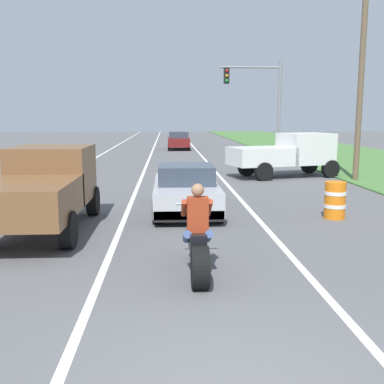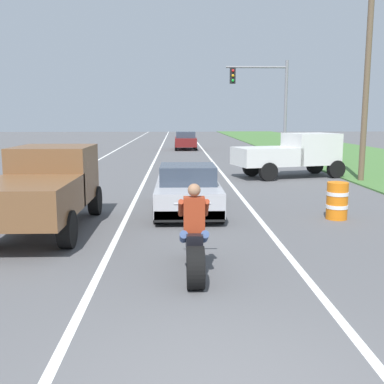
# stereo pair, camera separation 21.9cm
# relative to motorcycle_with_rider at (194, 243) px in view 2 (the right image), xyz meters

# --- Properties ---
(lane_stripe_left_solid) EXTENTS (0.14, 120.00, 0.01)m
(lane_stripe_left_solid) POSITION_rel_motorcycle_with_rider_xyz_m (-5.28, 16.40, -0.59)
(lane_stripe_left_solid) COLOR white
(lane_stripe_left_solid) RESTS_ON ground
(lane_stripe_right_solid) EXTENTS (0.14, 120.00, 0.01)m
(lane_stripe_right_solid) POSITION_rel_motorcycle_with_rider_xyz_m (1.92, 16.40, -0.59)
(lane_stripe_right_solid) COLOR white
(lane_stripe_right_solid) RESTS_ON ground
(lane_stripe_centre_dashed) EXTENTS (0.14, 120.00, 0.01)m
(lane_stripe_centre_dashed) POSITION_rel_motorcycle_with_rider_xyz_m (-1.68, 16.40, -0.59)
(lane_stripe_centre_dashed) COLOR white
(lane_stripe_centre_dashed) RESTS_ON ground
(motorcycle_with_rider) EXTENTS (0.70, 2.21, 1.62)m
(motorcycle_with_rider) POSITION_rel_motorcycle_with_rider_xyz_m (0.00, 0.00, 0.00)
(motorcycle_with_rider) COLOR black
(motorcycle_with_rider) RESTS_ON ground
(sports_car_silver) EXTENTS (1.84, 4.30, 1.37)m
(sports_car_silver) POSITION_rel_motorcycle_with_rider_xyz_m (0.02, 5.52, 0.04)
(sports_car_silver) COLOR #B7B7BC
(sports_car_silver) RESTS_ON ground
(pickup_truck_left_lane_brown) EXTENTS (2.02, 4.80, 1.98)m
(pickup_truck_left_lane_brown) POSITION_rel_motorcycle_with_rider_xyz_m (-3.47, 3.42, 0.51)
(pickup_truck_left_lane_brown) COLOR brown
(pickup_truck_left_lane_brown) RESTS_ON ground
(pickup_truck_right_shoulder_white) EXTENTS (5.14, 3.14, 1.98)m
(pickup_truck_right_shoulder_white) POSITION_rel_motorcycle_with_rider_xyz_m (4.97, 13.01, 0.51)
(pickup_truck_right_shoulder_white) COLOR silver
(pickup_truck_right_shoulder_white) RESTS_ON ground
(traffic_light_mast_near) EXTENTS (3.69, 0.34, 6.00)m
(traffic_light_mast_near) POSITION_rel_motorcycle_with_rider_xyz_m (5.16, 20.00, 3.34)
(traffic_light_mast_near) COLOR gray
(traffic_light_mast_near) RESTS_ON ground
(utility_pole_roadside) EXTENTS (0.24, 0.24, 7.75)m
(utility_pole_roadside) POSITION_rel_motorcycle_with_rider_xyz_m (7.55, 11.45, 3.28)
(utility_pole_roadside) COLOR brown
(utility_pole_roadside) RESTS_ON ground
(construction_barrel_nearest) EXTENTS (0.58, 0.58, 1.00)m
(construction_barrel_nearest) POSITION_rel_motorcycle_with_rider_xyz_m (4.01, 4.34, -0.09)
(construction_barrel_nearest) COLOR orange
(construction_barrel_nearest) RESTS_ON ground
(distant_car_far_ahead) EXTENTS (1.80, 4.00, 1.50)m
(distant_car_far_ahead) POSITION_rel_motorcycle_with_rider_xyz_m (0.47, 30.85, 0.18)
(distant_car_far_ahead) COLOR maroon
(distant_car_far_ahead) RESTS_ON ground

